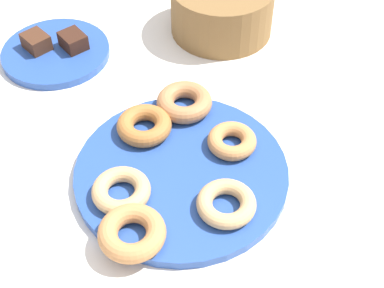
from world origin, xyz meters
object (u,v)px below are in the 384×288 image
brownie_far (73,41)px  donut_2 (121,191)px  donut_1 (232,141)px  donut_3 (184,102)px  cake_plate (56,53)px  brownie_near (36,42)px  donut_4 (144,125)px  donut_0 (226,204)px  donut_5 (132,233)px  basket (222,9)px  donut_plate (181,173)px

brownie_far → donut_2: bearing=-37.6°
donut_1 → donut_2: 0.19m
donut_3 → cake_plate: size_ratio=0.46×
brownie_near → donut_4: bearing=-12.2°
donut_0 → brownie_near: (-0.50, 0.13, 0.00)m
donut_0 → donut_1: same height
donut_5 → donut_3: bearing=108.8°
donut_0 → brownie_far: size_ratio=1.77×
donut_0 → donut_1: bearing=117.0°
donut_3 → basket: 0.26m
donut_3 → donut_4: 0.08m
donut_1 → basket: size_ratio=0.39×
donut_1 → donut_5: (-0.02, -0.23, 0.00)m
donut_0 → donut_4: (-0.19, 0.06, 0.00)m
donut_1 → cake_plate: donut_1 is taller
donut_5 → donut_4: bearing=122.3°
donut_2 → basket: (-0.11, 0.45, 0.02)m
donut_4 → brownie_far: bearing=156.7°
donut_5 → brownie_near: same height
donut_plate → donut_2: size_ratio=3.80×
donut_0 → basket: basket is taller
basket → donut_5: bearing=-71.9°
donut_2 → donut_3: (-0.03, 0.21, 0.00)m
donut_1 → donut_0: bearing=-63.0°
donut_plate → donut_1: (0.04, 0.08, 0.02)m
donut_1 → donut_5: donut_5 is taller
donut_plate → basket: 0.40m
donut_5 → brownie_near: size_ratio=1.93×
donut_2 → donut_5: (0.06, -0.05, 0.00)m
donut_3 → donut_5: (0.09, -0.26, -0.00)m
donut_1 → basket: basket is taller
donut_0 → donut_5: (-0.08, -0.12, 0.00)m
donut_1 → brownie_near: bearing=178.0°
donut_0 → donut_1: 0.12m
brownie_far → donut_1: bearing=-8.4°
donut_3 → donut_4: bearing=-106.2°
donut_3 → donut_5: 0.27m
donut_2 → donut_4: bearing=112.5°
donut_3 → cake_plate: 0.30m
cake_plate → donut_5: bearing=-33.6°
donut_4 → donut_plate: bearing=-19.6°
donut_1 → cake_plate: (-0.41, 0.03, -0.02)m
donut_plate → brownie_near: (-0.40, 0.10, 0.02)m
donut_2 → cake_plate: (-0.33, 0.21, -0.02)m
donut_1 → brownie_far: 0.39m
donut_plate → donut_4: donut_4 is taller
donut_plate → cake_plate: bearing=162.7°
donut_1 → donut_4: bearing=-159.6°
brownie_near → donut_5: bearing=-30.1°
donut_1 → donut_5: bearing=-96.2°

